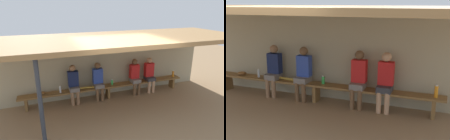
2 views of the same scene
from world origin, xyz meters
The scene contains 14 objects.
ground_plane centered at (0.00, 0.00, 0.00)m, with size 24.00×24.00×0.00m, color #8C6D4C.
back_wall centered at (0.00, 2.00, 1.10)m, with size 8.00×0.20×2.20m, color tan.
dugout_roof centered at (0.00, 0.70, 2.26)m, with size 8.00×2.80×0.12m, color #9E7547.
support_post centered at (-2.26, -0.55, 1.10)m, with size 0.10×0.10×2.20m, color #2D333D.
bench centered at (0.00, 1.55, 0.39)m, with size 6.00×0.36×0.46m.
player_in_blue centered at (1.70, 1.55, 0.73)m, with size 0.34×0.42×1.34m.
player_middle centered at (-0.35, 1.55, 0.73)m, with size 0.34×0.42×1.34m.
player_with_sunglasses centered at (-1.21, 1.55, 0.73)m, with size 0.34×0.42×1.34m.
player_rightmost centered at (1.08, 1.55, 0.73)m, with size 0.34×0.42×1.34m.
water_bottle_orange centered at (2.77, 1.54, 0.59)m, with size 0.08×0.08×0.27m.
water_bottle_clear centered at (-1.66, 1.52, 0.57)m, with size 0.06×0.06×0.22m.
water_bottle_blue centered at (0.18, 1.58, 0.56)m, with size 0.07×0.07×0.21m.
baseball_glove_worn centered at (-2.25, 1.56, 0.51)m, with size 0.24×0.17×0.09m, color brown.
baseball_bat centered at (-0.80, 1.55, 0.49)m, with size 0.07×0.07×0.88m, color #B28C33.
Camera 1 is at (-2.13, -4.78, 3.23)m, focal length 32.15 mm.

